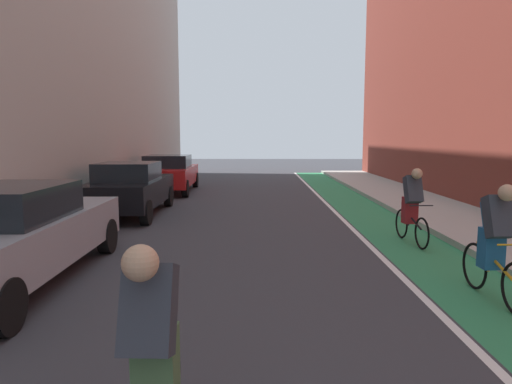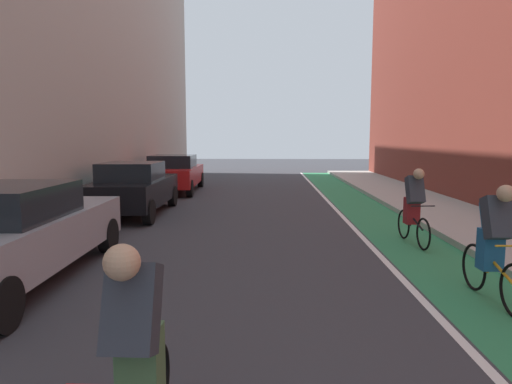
# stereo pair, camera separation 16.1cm
# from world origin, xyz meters

# --- Properties ---
(ground_plane) EXTENTS (79.21, 79.21, 0.00)m
(ground_plane) POSITION_xyz_m (0.00, 14.00, 0.00)
(ground_plane) COLOR #38383D
(bike_lane_paint) EXTENTS (1.60, 36.01, 0.00)m
(bike_lane_paint) POSITION_xyz_m (3.59, 16.00, 0.00)
(bike_lane_paint) COLOR #2D8451
(bike_lane_paint) RESTS_ON ground
(lane_divider_stripe) EXTENTS (0.12, 36.01, 0.00)m
(lane_divider_stripe) POSITION_xyz_m (2.69, 16.00, 0.00)
(lane_divider_stripe) COLOR white
(lane_divider_stripe) RESTS_ON ground
(sidewalk_right) EXTENTS (2.64, 36.01, 0.14)m
(sidewalk_right) POSITION_xyz_m (5.71, 16.00, 0.07)
(sidewalk_right) COLOR #A8A59E
(sidewalk_right) RESTS_ON ground
(parked_sedan_silver) EXTENTS (1.98, 4.83, 1.53)m
(parked_sedan_silver) POSITION_xyz_m (-3.33, 11.57, 0.79)
(parked_sedan_silver) COLOR #9EA0A8
(parked_sedan_silver) RESTS_ON ground
(parked_sedan_black) EXTENTS (1.91, 4.38, 1.53)m
(parked_sedan_black) POSITION_xyz_m (-3.33, 17.84, 0.78)
(parked_sedan_black) COLOR black
(parked_sedan_black) RESTS_ON ground
(parked_sedan_red) EXTENTS (2.15, 4.81, 1.53)m
(parked_sedan_red) POSITION_xyz_m (-3.33, 23.48, 0.79)
(parked_sedan_red) COLOR red
(parked_sedan_red) RESTS_ON ground
(cyclist_mid) EXTENTS (0.48, 1.69, 1.60)m
(cyclist_mid) POSITION_xyz_m (-0.30, 7.69, 0.81)
(cyclist_mid) COLOR black
(cyclist_mid) RESTS_ON ground
(cyclist_trailing) EXTENTS (0.48, 1.73, 1.62)m
(cyclist_trailing) POSITION_xyz_m (3.59, 10.94, 0.85)
(cyclist_trailing) COLOR black
(cyclist_trailing) RESTS_ON ground
(cyclist_far) EXTENTS (0.48, 1.70, 1.60)m
(cyclist_far) POSITION_xyz_m (3.60, 14.35, 0.85)
(cyclist_far) COLOR black
(cyclist_far) RESTS_ON ground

